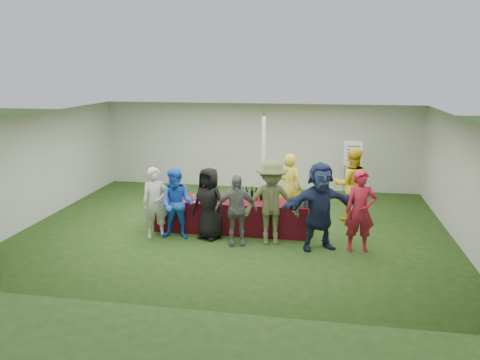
% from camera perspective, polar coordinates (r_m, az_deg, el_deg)
% --- Properties ---
extents(ground, '(60.00, 60.00, 0.00)m').
position_cam_1_polar(ground, '(11.39, -0.47, -5.84)').
color(ground, '#284719').
rests_on(ground, ground).
extents(tent, '(10.00, 10.00, 10.00)m').
position_cam_1_polar(tent, '(12.11, 2.88, 1.94)').
color(tent, white).
rests_on(tent, ground).
extents(serving_table, '(3.60, 0.80, 0.75)m').
position_cam_1_polar(serving_table, '(11.08, -1.02, -4.36)').
color(serving_table, '#600D14').
rests_on(serving_table, ground).
extents(wine_bottles, '(0.67, 0.13, 0.32)m').
position_cam_1_polar(wine_bottles, '(10.97, 2.33, -1.85)').
color(wine_bottles, black).
rests_on(wine_bottles, serving_table).
extents(wine_glasses, '(1.17, 0.12, 0.16)m').
position_cam_1_polar(wine_glasses, '(10.88, -5.78, -2.10)').
color(wine_glasses, silver).
rests_on(wine_glasses, serving_table).
extents(water_bottle, '(0.07, 0.07, 0.23)m').
position_cam_1_polar(water_bottle, '(11.00, -0.46, -1.89)').
color(water_bottle, silver).
rests_on(water_bottle, serving_table).
extents(bar_towel, '(0.25, 0.18, 0.03)m').
position_cam_1_polar(bar_towel, '(10.84, 6.78, -2.71)').
color(bar_towel, white).
rests_on(bar_towel, serving_table).
extents(dump_bucket, '(0.26, 0.26, 0.18)m').
position_cam_1_polar(dump_bucket, '(10.56, 7.72, -2.76)').
color(dump_bucket, slate).
rests_on(dump_bucket, serving_table).
extents(wine_list_sign, '(0.50, 0.03, 1.80)m').
position_cam_1_polar(wine_list_sign, '(13.49, 13.58, 2.63)').
color(wine_list_sign, slate).
rests_on(wine_list_sign, ground).
extents(staff_pourer, '(0.74, 0.61, 1.73)m').
position_cam_1_polar(staff_pourer, '(11.73, 6.07, -0.93)').
color(staff_pourer, yellow).
rests_on(staff_pourer, ground).
extents(staff_back, '(0.96, 0.78, 1.85)m').
position_cam_1_polar(staff_back, '(12.03, 13.43, -0.57)').
color(staff_back, yellow).
rests_on(staff_back, ground).
extents(customer_0, '(0.70, 0.60, 1.62)m').
position_cam_1_polar(customer_0, '(10.73, -10.28, -2.75)').
color(customer_0, beige).
rests_on(customer_0, ground).
extents(customer_1, '(0.81, 0.64, 1.62)m').
position_cam_1_polar(customer_1, '(10.57, -7.68, -2.91)').
color(customer_1, blue).
rests_on(customer_1, ground).
extents(customer_2, '(0.93, 0.77, 1.64)m').
position_cam_1_polar(customer_2, '(10.51, -3.80, -2.86)').
color(customer_2, black).
rests_on(customer_2, ground).
extents(customer_3, '(0.98, 0.59, 1.57)m').
position_cam_1_polar(customer_3, '(10.13, -0.48, -3.67)').
color(customer_3, slate).
rests_on(customer_3, ground).
extents(customer_4, '(1.34, 0.95, 1.88)m').
position_cam_1_polar(customer_4, '(10.16, 3.85, -2.74)').
color(customer_4, brown).
rests_on(customer_4, ground).
extents(customer_5, '(1.83, 1.18, 1.89)m').
position_cam_1_polar(customer_5, '(9.98, 9.70, -3.17)').
color(customer_5, '#1B2647').
rests_on(customer_5, ground).
extents(customer_6, '(0.68, 0.49, 1.74)m').
position_cam_1_polar(customer_6, '(10.08, 14.45, -3.69)').
color(customer_6, '#A5192E').
rests_on(customer_6, ground).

